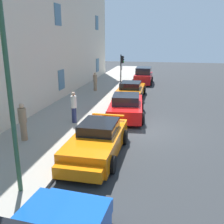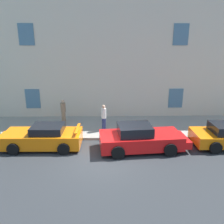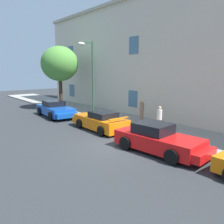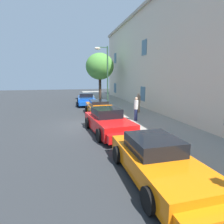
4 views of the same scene
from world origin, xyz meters
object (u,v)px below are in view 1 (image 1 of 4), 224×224
sportscar_yellow_flank (96,143)px  pedestrian_bystander (95,81)px  pedestrian_strolling (23,122)px  pedestrian_admiring (74,107)px  sportscar_white_middle (126,106)px  sportscar_tail_end (131,90)px  street_lamp (18,48)px  hatchback_parked (143,76)px  traffic_light (122,65)px

sportscar_yellow_flank → pedestrian_bystander: 13.01m
pedestrian_bystander → pedestrian_strolling: bearing=179.0°
pedestrian_admiring → sportscar_white_middle: bearing=-49.4°
sportscar_tail_end → street_lamp: bearing=175.2°
street_lamp → pedestrian_strolling: bearing=32.5°
sportscar_yellow_flank → pedestrian_admiring: 4.27m
sportscar_yellow_flank → hatchback_parked: hatchback_parked is taller
hatchback_parked → pedestrian_bystander: bearing=144.4°
pedestrian_strolling → pedestrian_bystander: pedestrian_strolling is taller
traffic_light → pedestrian_bystander: 3.00m
sportscar_white_middle → sportscar_tail_end: sportscar_white_middle is taller
traffic_light → pedestrian_admiring: bearing=175.1°
sportscar_white_middle → hatchback_parked: size_ratio=1.36×
sportscar_tail_end → pedestrian_strolling: pedestrian_strolling is taller
street_lamp → pedestrian_bystander: 16.15m
sportscar_tail_end → hatchback_parked: bearing=-3.8°
sportscar_yellow_flank → street_lamp: street_lamp is taller
pedestrian_bystander → sportscar_white_middle: bearing=-150.4°
hatchback_parked → pedestrian_admiring: (-14.31, 2.65, 0.26)m
pedestrian_admiring → pedestrian_strolling: bearing=154.3°
sportscar_yellow_flank → traffic_light: (14.27, 1.31, 1.66)m
pedestrian_strolling → pedestrian_bystander: bearing=-1.0°
hatchback_parked → pedestrian_bystander: pedestrian_bystander is taller
pedestrian_admiring → hatchback_parked: bearing=-10.5°
street_lamp → sportscar_white_middle: bearing=-10.2°
sportscar_yellow_flank → sportscar_tail_end: 11.26m
hatchback_parked → street_lamp: 21.38m
hatchback_parked → pedestrian_strolling: size_ratio=2.12×
sportscar_white_middle → pedestrian_bystander: 7.70m
sportscar_tail_end → pedestrian_bystander: bearing=69.3°
hatchback_parked → pedestrian_strolling: (-17.23, 4.06, 0.26)m
sportscar_white_middle → pedestrian_strolling: (-5.16, 4.01, 0.40)m
sportscar_tail_end → pedestrian_bystander: 3.66m
traffic_light → pedestrian_bystander: (-1.72, 2.11, -1.27)m
sportscar_tail_end → pedestrian_bystander: (1.29, 3.41, 0.39)m
traffic_light → street_lamp: street_lamp is taller
pedestrian_strolling → street_lamp: bearing=-147.5°
sportscar_tail_end → traffic_light: size_ratio=1.60×
street_lamp → pedestrian_admiring: (6.69, 1.00, -3.42)m
sportscar_tail_end → pedestrian_admiring: pedestrian_admiring is taller
sportscar_white_middle → traffic_light: (8.41, 1.69, 1.61)m
traffic_light → pedestrian_strolling: (-13.57, 2.32, -1.21)m
street_lamp → pedestrian_strolling: street_lamp is taller
sportscar_white_middle → pedestrian_admiring: size_ratio=2.90×
traffic_light → pedestrian_admiring: size_ratio=1.77×
sportscar_yellow_flank → sportscar_white_middle: (5.85, -0.38, 0.05)m
sportscar_tail_end → pedestrian_bystander: size_ratio=3.00×
sportscar_yellow_flank → pedestrian_bystander: bearing=15.2°
street_lamp → pedestrian_strolling: 5.63m
sportscar_white_middle → sportscar_tail_end: size_ratio=1.02×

